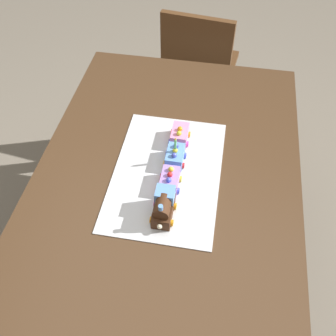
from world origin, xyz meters
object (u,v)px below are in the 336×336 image
(dining_table, at_px, (169,183))
(chair, at_px, (199,67))
(cake_car_gondola_bubblegum, at_px, (180,135))
(cake_car_hopper_lavender, at_px, (170,180))
(cake_locomotive, at_px, (163,207))
(birthday_candle, at_px, (175,143))
(cake_car_caboose_sky_blue, at_px, (175,156))

(dining_table, relative_size, chair, 1.63)
(chair, height_order, cake_car_gondola_bubblegum, chair)
(dining_table, bearing_deg, cake_car_hopper_lavender, -167.57)
(chair, height_order, cake_car_hopper_lavender, chair)
(cake_locomotive, height_order, cake_car_hopper_lavender, cake_locomotive)
(cake_car_gondola_bubblegum, bearing_deg, cake_car_hopper_lavender, 180.00)
(dining_table, height_order, birthday_candle, birthday_candle)
(cake_car_hopper_lavender, bearing_deg, dining_table, 12.43)
(cake_car_gondola_bubblegum, bearing_deg, cake_locomotive, 180.00)
(cake_locomotive, relative_size, cake_car_gondola_bubblegum, 1.40)
(dining_table, xyz_separation_m, birthday_candle, (0.03, -0.02, 0.21))
(cake_locomotive, xyz_separation_m, cake_car_caboose_sky_blue, (0.25, -0.00, -0.02))
(chair, relative_size, cake_locomotive, 6.14)
(cake_car_hopper_lavender, xyz_separation_m, cake_car_gondola_bubblegum, (0.24, 0.00, -0.00))
(cake_car_hopper_lavender, distance_m, cake_car_gondola_bubblegum, 0.24)
(cake_car_hopper_lavender, bearing_deg, birthday_candle, 0.00)
(cake_car_caboose_sky_blue, distance_m, birthday_candle, 0.07)
(dining_table, xyz_separation_m, cake_car_hopper_lavender, (-0.09, -0.02, 0.14))
(cake_car_caboose_sky_blue, relative_size, birthday_candle, 1.71)
(birthday_candle, bearing_deg, cake_car_hopper_lavender, -180.00)
(cake_locomotive, relative_size, birthday_candle, 2.40)
(birthday_candle, bearing_deg, dining_table, 141.50)
(cake_locomotive, relative_size, cake_car_hopper_lavender, 1.40)
(chair, bearing_deg, cake_car_hopper_lavender, 98.21)
(cake_car_gondola_bubblegum, height_order, birthday_candle, birthday_candle)
(chair, xyz_separation_m, birthday_candle, (-1.01, -0.01, 0.37))
(cake_car_gondola_bubblegum, relative_size, birthday_candle, 1.71)
(cake_locomotive, relative_size, cake_car_caboose_sky_blue, 1.40)
(cake_locomotive, height_order, birthday_candle, birthday_candle)
(cake_locomotive, distance_m, cake_car_caboose_sky_blue, 0.25)
(cake_car_caboose_sky_blue, bearing_deg, cake_locomotive, 180.00)
(cake_locomotive, bearing_deg, dining_table, 5.29)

